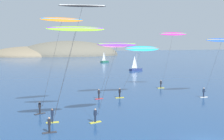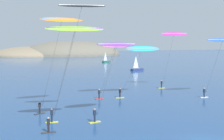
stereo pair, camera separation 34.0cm
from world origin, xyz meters
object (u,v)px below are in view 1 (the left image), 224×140
sailboat_near (136,69)px  sailboat_far (105,61)px  kitesurfer_purple (116,50)px  kitesurfer_lime (74,35)px  kitesurfer_orange (60,27)px  kitesurfer_pink (114,50)px  kitesurfer_cyan (141,51)px  kitesurfer_black (80,17)px  kitesurfer_magenta (172,38)px  kitesurfer_blue (221,44)px

sailboat_near → sailboat_far: bearing=84.1°
kitesurfer_purple → kitesurfer_lime: (-5.75, -2.37, 1.59)m
kitesurfer_orange → kitesurfer_pink: bearing=32.2°
sailboat_near → kitesurfer_lime: 68.30m
sailboat_far → kitesurfer_lime: 108.43m
kitesurfer_pink → kitesurfer_cyan: size_ratio=1.04×
kitesurfer_lime → kitesurfer_black: bearing=65.1°
kitesurfer_orange → kitesurfer_magenta: 28.22m
kitesurfer_blue → kitesurfer_lime: (-28.60, -9.58, 0.92)m
sailboat_far → kitesurfer_blue: size_ratio=0.55×
kitesurfer_blue → kitesurfer_pink: 18.76m
kitesurfer_pink → kitesurfer_cyan: 4.88m
kitesurfer_purple → kitesurfer_black: bearing=168.2°
kitesurfer_purple → kitesurfer_pink: 14.14m
kitesurfer_black → kitesurfer_magenta: 30.15m
kitesurfer_pink → sailboat_far: bearing=70.5°
kitesurfer_orange → kitesurfer_blue: kitesurfer_orange is taller
kitesurfer_orange → kitesurfer_pink: (10.45, 6.58, -3.33)m
kitesurfer_cyan → kitesurfer_magenta: bearing=29.8°
kitesurfer_blue → kitesurfer_black: 28.00m
kitesurfer_lime → kitesurfer_magenta: (26.05, 20.67, 0.28)m
kitesurfer_pink → kitesurfer_black: kitesurfer_black is taller
sailboat_near → kitesurfer_magenta: kitesurfer_magenta is taller
sailboat_far → kitesurfer_cyan: kitesurfer_cyan is taller
sailboat_near → kitesurfer_cyan: size_ratio=0.66×
kitesurfer_cyan → kitesurfer_purple: bearing=-128.7°
kitesurfer_magenta → kitesurfer_cyan: bearing=-150.2°
kitesurfer_purple → kitesurfer_lime: 6.42m
kitesurfer_purple → kitesurfer_magenta: kitesurfer_magenta is taller
kitesurfer_lime → kitesurfer_cyan: (15.64, 14.71, -2.26)m
kitesurfer_orange → kitesurfer_magenta: (25.65, 11.70, -1.13)m
kitesurfer_purple → kitesurfer_black: size_ratio=0.68×
kitesurfer_magenta → sailboat_near: bearing=74.3°
kitesurfer_orange → kitesurfer_cyan: kitesurfer_orange is taller
kitesurfer_orange → kitesurfer_black: 5.89m
kitesurfer_black → kitesurfer_lime: bearing=-114.9°
kitesurfer_orange → kitesurfer_magenta: bearing=24.5°
sailboat_far → kitesurfer_black: kitesurfer_black is taller
sailboat_far → kitesurfer_purple: kitesurfer_purple is taller
sailboat_far → kitesurfer_cyan: bearing=-106.4°
kitesurfer_pink → kitesurfer_black: 16.00m
kitesurfer_orange → kitesurfer_black: (1.12, -5.72, 0.86)m
sailboat_near → kitesurfer_black: (-34.78, -53.80, 11.91)m
kitesurfer_black → kitesurfer_magenta: (24.53, 17.42, -1.99)m
kitesurfer_black → kitesurfer_magenta: bearing=35.4°
kitesurfer_blue → kitesurfer_lime: 30.18m
kitesurfer_pink → kitesurfer_cyan: bearing=-10.0°
sailboat_near → kitesurfer_blue: bearing=-99.2°
sailboat_far → kitesurfer_pink: (-29.90, -84.46, 7.71)m
kitesurfer_cyan → kitesurfer_magenta: (10.40, 5.97, 2.54)m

